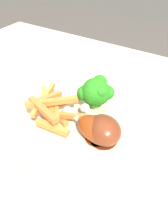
{
  "coord_description": "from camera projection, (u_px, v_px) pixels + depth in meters",
  "views": [
    {
      "loc": [
        0.22,
        -0.27,
        1.03
      ],
      "look_at": [
        0.06,
        -0.02,
        0.77
      ],
      "focal_mm": 33.48,
      "sensor_mm": 36.0,
      "label": 1
    }
  ],
  "objects": [
    {
      "name": "broccoli_floret_front",
      "position": [
        96.0,
        91.0,
        0.42
      ],
      "size": [
        0.07,
        0.07,
        0.07
      ],
      "color": "#72BE52",
      "rests_on": "dinner_plate"
    },
    {
      "name": "dinner_plate",
      "position": [
        84.0,
        122.0,
        0.42
      ],
      "size": [
        0.29,
        0.29,
        0.01
      ],
      "primitive_type": "cylinder",
      "color": "beige",
      "rests_on": "dining_table"
    },
    {
      "name": "fork",
      "position": [
        5.0,
        47.0,
        0.69
      ],
      "size": [
        0.17,
        0.1,
        0.0
      ],
      "primitive_type": "cube",
      "rotation": [
        0.0,
        0.0,
        0.49
      ],
      "color": "silver",
      "rests_on": "dining_table"
    },
    {
      "name": "dining_table",
      "position": [
        66.0,
        144.0,
        0.54
      ],
      "size": [
        0.99,
        0.73,
        0.73
      ],
      "color": "beige",
      "rests_on": "ground_plane"
    },
    {
      "name": "chicken_drumstick_near",
      "position": [
        103.0,
        129.0,
        0.36
      ],
      "size": [
        0.11,
        0.09,
        0.05
      ],
      "color": "#4B1B0E",
      "rests_on": "dinner_plate"
    },
    {
      "name": "chicken_drumstick_far",
      "position": [
        95.0,
        129.0,
        0.37
      ],
      "size": [
        0.13,
        0.06,
        0.04
      ],
      "color": "#62200A",
      "rests_on": "dinner_plate"
    },
    {
      "name": "carrot_fries_pile",
      "position": [
        51.0,
        108.0,
        0.4
      ],
      "size": [
        0.14,
        0.11,
        0.05
      ],
      "color": "orange",
      "rests_on": "dinner_plate"
    }
  ]
}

